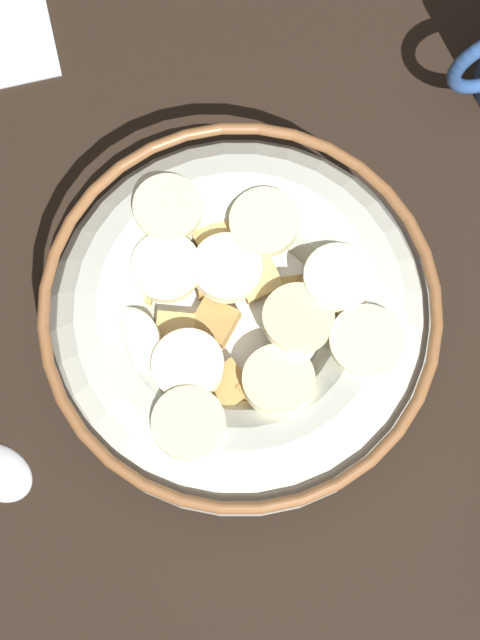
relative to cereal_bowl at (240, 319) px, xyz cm
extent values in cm
cube|color=black|center=(0.01, 0.00, -4.15)|extent=(124.63, 124.63, 2.00)
cylinder|color=beige|center=(0.01, 0.00, -2.85)|extent=(10.81, 10.81, 0.60)
torus|color=beige|center=(0.01, 0.00, -0.29)|extent=(19.65, 19.65, 5.72)
torus|color=brown|center=(0.01, 0.00, 2.27)|extent=(19.66, 19.66, 0.60)
cylinder|color=white|center=(0.01, 0.00, 0.34)|extent=(16.22, 16.22, 0.40)
cube|color=#B78947|center=(-3.30, -0.06, 1.03)|extent=(2.28, 2.34, 1.05)
cube|color=#B78947|center=(-0.04, 3.89, 0.96)|extent=(2.75, 2.73, 1.00)
cube|color=tan|center=(-1.71, 6.07, 0.96)|extent=(2.51, 2.58, 1.16)
cube|color=#AD7F42|center=(0.64, -2.21, 1.06)|extent=(2.29, 2.22, 1.06)
cube|color=tan|center=(4.62, -2.98, 1.04)|extent=(2.57, 2.57, 0.89)
cube|color=#AD7F42|center=(-6.99, 1.26, 1.03)|extent=(2.74, 2.72, 1.05)
cube|color=tan|center=(-4.38, -5.18, 1.16)|extent=(2.12, 2.05, 1.08)
cube|color=#B78947|center=(-6.01, -1.18, 1.01)|extent=(2.31, 2.23, 1.11)
cube|color=#B78947|center=(1.33, -0.46, 0.98)|extent=(2.83, 2.83, 1.07)
cube|color=tan|center=(-1.38, -1.49, 1.17)|extent=(2.21, 2.29, 1.10)
cube|color=tan|center=(2.62, 5.74, 1.10)|extent=(2.68, 2.67, 0.90)
cube|color=tan|center=(3.33, -0.04, 0.92)|extent=(2.57, 2.59, 0.95)
cube|color=tan|center=(-0.33, -3.85, 1.16)|extent=(2.36, 2.40, 1.00)
cube|color=#AD7F42|center=(-3.80, 5.98, 0.94)|extent=(2.83, 2.85, 1.16)
cube|color=#B78947|center=(1.67, 3.29, 0.96)|extent=(2.55, 2.58, 1.02)
cube|color=tan|center=(1.31, -6.06, 0.91)|extent=(2.26, 2.25, 0.91)
cylinder|color=beige|center=(2.87, -3.09, 2.03)|extent=(4.59, 4.63, 1.10)
cylinder|color=beige|center=(1.96, -5.92, 2.35)|extent=(4.85, 4.81, 1.14)
cylinder|color=beige|center=(-0.71, 3.92, 2.06)|extent=(4.93, 4.98, 1.49)
cylinder|color=beige|center=(3.96, 4.70, 2.39)|extent=(4.70, 4.68, 1.03)
cylinder|color=beige|center=(-2.51, 1.35, 2.34)|extent=(4.92, 4.97, 1.45)
cylinder|color=#F9EFC6|center=(0.16, -2.22, 1.91)|extent=(4.91, 4.88, 1.06)
cylinder|color=beige|center=(-5.24, 3.38, 2.41)|extent=(4.93, 4.91, 1.20)
cylinder|color=#F9EFC6|center=(5.81, -0.29, 1.84)|extent=(4.14, 4.13, 1.27)
cylinder|color=beige|center=(-2.44, -3.88, 2.18)|extent=(4.77, 4.76, 1.15)
cylinder|color=#F9EFC6|center=(-5.01, -0.27, 2.29)|extent=(4.65, 4.67, 1.07)
cylinder|color=#F9EFC6|center=(3.20, 1.98, 2.19)|extent=(3.53, 3.55, 0.98)
camera|label=1|loc=(3.33, 10.87, 43.28)|focal=49.47mm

